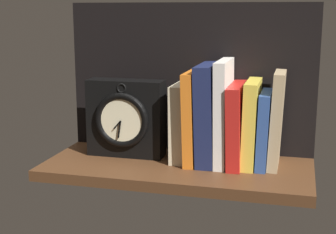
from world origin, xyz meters
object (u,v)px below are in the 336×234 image
(book_yellow_seinlanguage, at_px, (251,123))
(framed_clock, at_px, (126,118))
(book_cream_twain, at_px, (180,122))
(book_white_catcher, at_px, (224,112))
(book_red_requiem, at_px, (237,124))
(book_blue_modern, at_px, (264,129))
(book_orange_pandolfini, at_px, (194,116))
(book_navy_bierce, at_px, (209,114))
(book_tan_shortstories, at_px, (277,120))

(book_yellow_seinlanguage, relative_size, framed_clock, 1.05)
(book_cream_twain, relative_size, book_white_catcher, 0.76)
(book_red_requiem, distance_m, framed_clock, 0.28)
(book_cream_twain, relative_size, book_blue_modern, 1.06)
(book_orange_pandolfini, height_order, book_yellow_seinlanguage, book_orange_pandolfini)
(book_navy_bierce, distance_m, book_blue_modern, 0.14)
(book_navy_bierce, xyz_separation_m, book_red_requiem, (0.07, 0.00, -0.02))
(book_orange_pandolfini, height_order, book_white_catcher, book_white_catcher)
(book_navy_bierce, bearing_deg, book_tan_shortstories, 0.00)
(book_white_catcher, relative_size, book_yellow_seinlanguage, 1.23)
(book_navy_bierce, bearing_deg, book_cream_twain, 180.00)
(book_tan_shortstories, bearing_deg, book_white_catcher, 180.00)
(book_white_catcher, bearing_deg, book_yellow_seinlanguage, 0.00)
(book_navy_bierce, relative_size, book_yellow_seinlanguage, 1.18)
(book_red_requiem, xyz_separation_m, book_tan_shortstories, (0.09, 0.00, 0.02))
(book_cream_twain, relative_size, book_red_requiem, 0.98)
(book_white_catcher, xyz_separation_m, book_tan_shortstories, (0.12, 0.00, -0.01))
(book_blue_modern, height_order, book_tan_shortstories, book_tan_shortstories)
(book_orange_pandolfini, distance_m, book_blue_modern, 0.17)
(book_yellow_seinlanguage, distance_m, book_blue_modern, 0.03)
(book_navy_bierce, bearing_deg, book_blue_modern, 0.00)
(book_cream_twain, bearing_deg, book_navy_bierce, 0.00)
(book_white_catcher, relative_size, book_blue_modern, 1.41)
(book_tan_shortstories, height_order, framed_clock, book_tan_shortstories)
(framed_clock, bearing_deg, book_tan_shortstories, 1.06)
(book_navy_bierce, bearing_deg, book_white_catcher, 0.00)
(book_red_requiem, distance_m, book_tan_shortstories, 0.09)
(book_navy_bierce, height_order, book_tan_shortstories, book_navy_bierce)
(book_yellow_seinlanguage, height_order, book_blue_modern, book_yellow_seinlanguage)
(book_red_requiem, height_order, framed_clock, same)
(book_white_catcher, distance_m, book_blue_modern, 0.10)
(book_yellow_seinlanguage, bearing_deg, book_white_catcher, 180.00)
(book_blue_modern, bearing_deg, book_white_catcher, 180.00)
(book_orange_pandolfini, distance_m, book_red_requiem, 0.11)
(book_navy_bierce, distance_m, book_red_requiem, 0.07)
(book_red_requiem, bearing_deg, book_orange_pandolfini, 180.00)
(book_navy_bierce, relative_size, book_tan_shortstories, 1.06)
(book_yellow_seinlanguage, bearing_deg, book_navy_bierce, 180.00)
(book_cream_twain, xyz_separation_m, book_blue_modern, (0.20, 0.00, -0.01))
(book_cream_twain, height_order, book_red_requiem, book_red_requiem)
(book_white_catcher, relative_size, framed_clock, 1.29)
(book_yellow_seinlanguage, xyz_separation_m, book_tan_shortstories, (0.06, 0.00, 0.01))
(book_white_catcher, xyz_separation_m, book_blue_modern, (0.10, 0.00, -0.04))
(book_orange_pandolfini, height_order, book_blue_modern, book_orange_pandolfini)
(book_cream_twain, xyz_separation_m, book_white_catcher, (0.11, 0.00, 0.03))
(book_orange_pandolfini, bearing_deg, book_cream_twain, 180.00)
(book_orange_pandolfini, height_order, framed_clock, book_orange_pandolfini)
(book_orange_pandolfini, xyz_separation_m, book_navy_bierce, (0.04, 0.00, 0.01))
(book_tan_shortstories, distance_m, framed_clock, 0.37)
(book_blue_modern, xyz_separation_m, book_tan_shortstories, (0.03, 0.00, 0.02))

